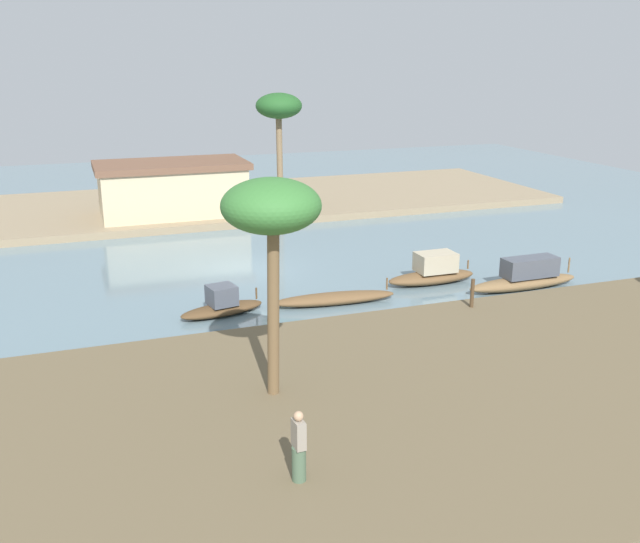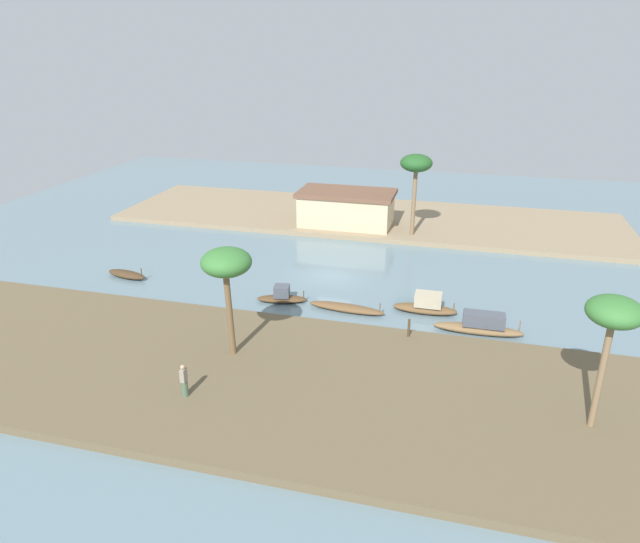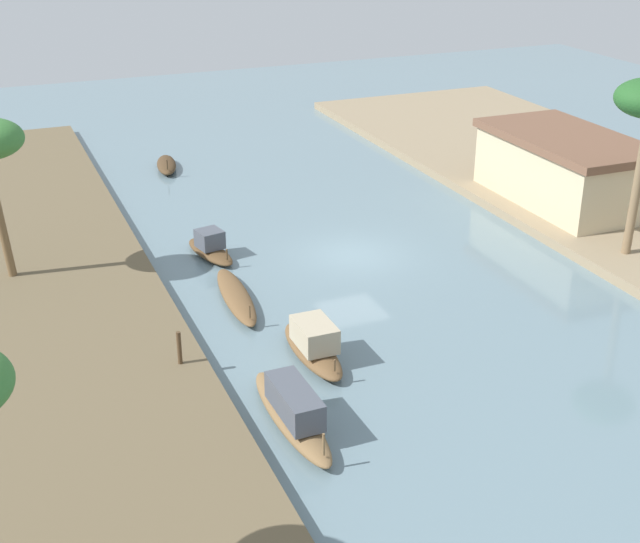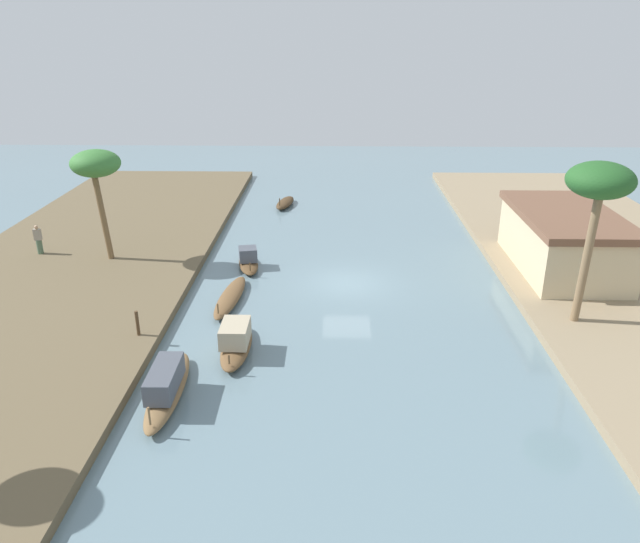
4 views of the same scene
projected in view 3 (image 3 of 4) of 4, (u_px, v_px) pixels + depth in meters
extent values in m
plane|color=slate|center=(352.00, 255.00, 35.39)|extent=(76.24, 76.24, 0.00)
cube|color=#937F60|center=(640.00, 204.00, 40.35)|extent=(47.21, 13.27, 0.41)
ellipsoid|color=brown|center=(313.00, 351.00, 27.69)|extent=(3.97, 1.14, 0.53)
cube|color=tan|center=(314.00, 334.00, 27.28)|extent=(1.64, 1.08, 0.80)
cylinder|color=brown|center=(334.00, 365.00, 26.05)|extent=(0.07, 0.07, 0.38)
ellipsoid|color=brown|center=(236.00, 296.00, 31.40)|extent=(4.97, 1.34, 0.45)
cylinder|color=brown|center=(250.00, 312.00, 29.35)|extent=(0.07, 0.07, 0.48)
ellipsoid|color=#47331E|center=(166.00, 165.00, 45.75)|extent=(3.40, 1.56, 0.50)
cylinder|color=#47331E|center=(167.00, 165.00, 44.27)|extent=(0.07, 0.07, 0.51)
ellipsoid|color=brown|center=(291.00, 417.00, 24.30)|extent=(5.12, 1.12, 0.53)
cube|color=#4C515B|center=(295.00, 401.00, 23.81)|extent=(2.36, 0.93, 0.79)
cylinder|color=brown|center=(324.00, 444.00, 22.20)|extent=(0.07, 0.07, 0.64)
ellipsoid|color=brown|center=(210.00, 252.00, 35.18)|extent=(3.38, 1.65, 0.42)
cube|color=#4C515B|center=(210.00, 239.00, 34.94)|extent=(1.14, 1.11, 0.72)
cylinder|color=brown|center=(227.00, 255.00, 33.94)|extent=(0.07, 0.07, 0.44)
cylinder|color=#4C3823|center=(179.00, 348.00, 26.47)|extent=(0.14, 0.14, 1.07)
cylinder|color=#7F6647|center=(637.00, 185.00, 33.46)|extent=(0.35, 0.48, 5.62)
cube|color=beige|center=(565.00, 172.00, 39.69)|extent=(8.08, 4.46, 2.70)
cube|color=brown|center=(569.00, 139.00, 39.06)|extent=(8.56, 4.73, 0.36)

